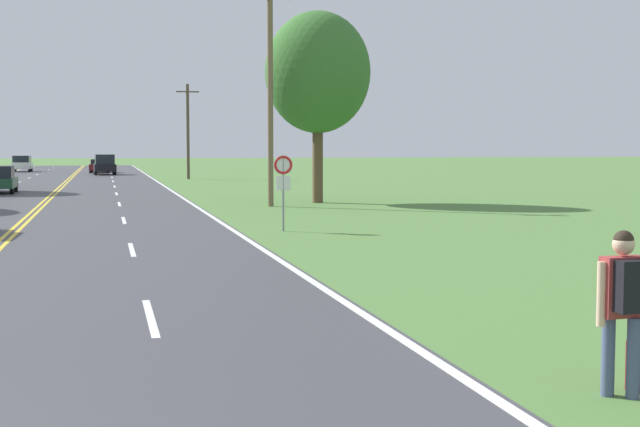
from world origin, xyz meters
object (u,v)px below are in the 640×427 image
at_px(car_maroon_sedan_receding, 100,166).
at_px(car_white_hatchback_distant, 22,163).
at_px(traffic_sign, 283,174).
at_px(tree_behind_sign, 318,73).
at_px(hitchhiker_person, 625,296).
at_px(car_black_van_mid_far, 105,164).

height_order(car_maroon_sedan_receding, car_white_hatchback_distant, car_white_hatchback_distant).
bearing_deg(traffic_sign, car_white_hatchback_distant, 100.89).
distance_m(tree_behind_sign, car_white_hatchback_distant, 59.23).
bearing_deg(car_maroon_sedan_receding, hitchhiker_person, 6.22).
distance_m(hitchhiker_person, traffic_sign, 18.38).
xyz_separation_m(hitchhiker_person, car_white_hatchback_distant, (-13.21, 87.88, -0.17)).
bearing_deg(hitchhiker_person, car_black_van_mid_far, 0.34).
relative_size(tree_behind_sign, car_white_hatchback_distant, 2.11).
height_order(traffic_sign, car_black_van_mid_far, traffic_sign).
distance_m(traffic_sign, car_black_van_mid_far, 57.76).
distance_m(tree_behind_sign, car_black_van_mid_far, 45.59).
bearing_deg(car_black_van_mid_far, car_white_hatchback_distant, -147.89).
bearing_deg(car_white_hatchback_distant, tree_behind_sign, -162.04).
height_order(hitchhiker_person, car_maroon_sedan_receding, hitchhiker_person).
distance_m(car_black_van_mid_far, car_white_hatchback_distant, 14.53).
distance_m(hitchhiker_person, car_maroon_sedan_receding, 82.86).
bearing_deg(car_white_hatchback_distant, hitchhiker_person, -170.85).
distance_m(car_maroon_sedan_receding, car_white_hatchback_distant, 9.34).
bearing_deg(car_white_hatchback_distant, car_maroon_sedan_receding, -123.19).
relative_size(hitchhiker_person, car_black_van_mid_far, 0.39).
bearing_deg(car_black_van_mid_far, tree_behind_sign, 9.67).
xyz_separation_m(tree_behind_sign, car_maroon_sedan_receding, (-9.85, 51.14, -5.18)).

